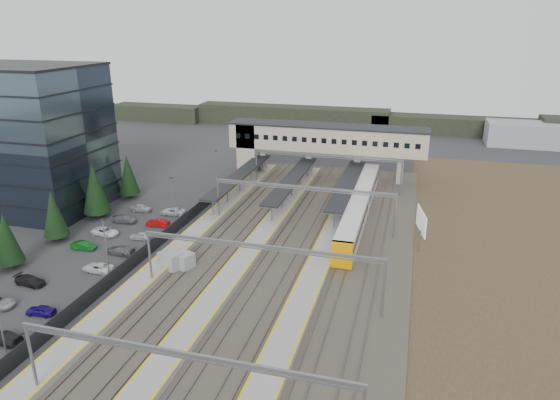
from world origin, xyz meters
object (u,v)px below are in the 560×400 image
(train, at_px, (360,206))
(billboard, at_px, (421,222))
(relay_cabin_far, at_px, (184,261))
(relay_cabin_near, at_px, (171,261))
(office_building, at_px, (25,138))
(footbridge, at_px, (313,140))

(train, relative_size, billboard, 6.54)
(relay_cabin_far, relative_size, train, 0.07)
(relay_cabin_near, relative_size, relay_cabin_far, 1.15)
(relay_cabin_near, relative_size, train, 0.09)
(office_building, xyz_separation_m, relay_cabin_near, (34.36, -15.65, -11.01))
(office_building, height_order, footbridge, office_building)
(office_building, xyz_separation_m, relay_cabin_far, (35.93, -14.99, -11.09))
(billboard, bearing_deg, relay_cabin_far, -151.80)
(footbridge, xyz_separation_m, train, (12.30, -20.54, -5.89))
(relay_cabin_near, height_order, relay_cabin_far, relay_cabin_near)
(relay_cabin_far, height_order, train, train)
(relay_cabin_near, bearing_deg, office_building, 155.50)
(relay_cabin_near, distance_m, footbridge, 47.09)
(relay_cabin_far, distance_m, train, 31.65)
(office_building, distance_m, relay_cabin_near, 39.33)
(relay_cabin_near, height_order, billboard, billboard)
(office_building, bearing_deg, relay_cabin_near, -24.50)
(relay_cabin_far, relative_size, billboard, 0.49)
(relay_cabin_near, distance_m, billboard, 35.62)
(footbridge, distance_m, billboard, 36.69)
(train, height_order, billboard, billboard)
(relay_cabin_far, bearing_deg, office_building, 157.35)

